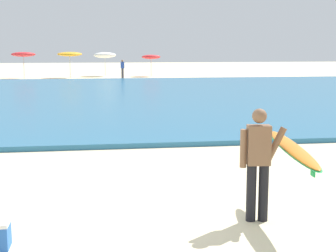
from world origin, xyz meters
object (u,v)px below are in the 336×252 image
object	(u,v)px
beach_umbrella_2	(23,54)
beach_umbrella_3	(70,54)
beach_umbrella_5	(151,57)
beachgoer_near_row_mid	(122,68)
surfer_with_board	(274,155)
beach_umbrella_4	(105,55)

from	to	relation	value
beach_umbrella_2	beach_umbrella_3	size ratio (longest dim) A/B	1.01
beach_umbrella_2	beach_umbrella_5	xyz separation A→B (m)	(11.11, 1.60, -0.27)
beach_umbrella_5	beachgoer_near_row_mid	xyz separation A→B (m)	(-2.75, -2.29, -0.92)
beach_umbrella_2	surfer_with_board	bearing A→B (deg)	-76.94
surfer_with_board	beach_umbrella_4	world-z (taller)	beach_umbrella_4
beach_umbrella_2	beach_umbrella_5	size ratio (longest dim) A/B	1.14
surfer_with_board	beach_umbrella_4	bearing A→B (deg)	92.34
beach_umbrella_4	beach_umbrella_5	bearing A→B (deg)	-14.11
surfer_with_board	beachgoer_near_row_mid	bearing A→B (deg)	90.32
beach_umbrella_2	beachgoer_near_row_mid	world-z (taller)	beach_umbrella_2
beach_umbrella_3	beachgoer_near_row_mid	bearing A→B (deg)	-12.47
beach_umbrella_4	surfer_with_board	bearing A→B (deg)	-87.66
beach_umbrella_5	beach_umbrella_4	bearing A→B (deg)	165.89
beach_umbrella_5	beachgoer_near_row_mid	distance (m)	3.69
beach_umbrella_2	beachgoer_near_row_mid	size ratio (longest dim) A/B	1.45
beach_umbrella_2	beach_umbrella_3	distance (m)	3.87
beach_umbrella_2	beach_umbrella_4	xyz separation A→B (m)	(6.94, 2.65, -0.12)
surfer_with_board	beach_umbrella_3	xyz separation A→B (m)	(-4.70, 37.21, 1.02)
beach_umbrella_4	beachgoer_near_row_mid	xyz separation A→B (m)	(1.41, -3.33, -1.08)
surfer_with_board	beach_umbrella_5	bearing A→B (deg)	86.21
beach_umbrella_3	beachgoer_near_row_mid	size ratio (longest dim) A/B	1.43
beach_umbrella_3	beach_umbrella_4	world-z (taller)	beach_umbrella_3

